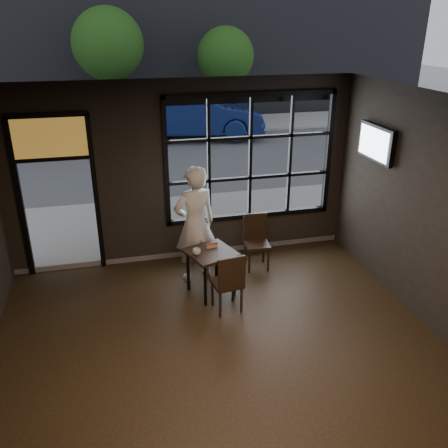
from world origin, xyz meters
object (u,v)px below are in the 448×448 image
object	(u,v)px
navy_car	(194,114)
man	(195,224)
chair_near	(227,281)
cafe_table	(211,272)

from	to	relation	value
navy_car	man	bearing A→B (deg)	178.76
chair_near	man	size ratio (longest dim) A/B	0.49
cafe_table	navy_car	bearing A→B (deg)	61.69
man	navy_car	xyz separation A→B (m)	(1.85, 10.04, -0.07)
chair_near	navy_car	xyz separation A→B (m)	(1.58, 11.09, 0.44)
navy_car	cafe_table	bearing A→B (deg)	-179.97
chair_near	man	distance (m)	1.20
cafe_table	chair_near	world-z (taller)	chair_near
man	cafe_table	bearing A→B (deg)	91.05
man	chair_near	bearing A→B (deg)	90.48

